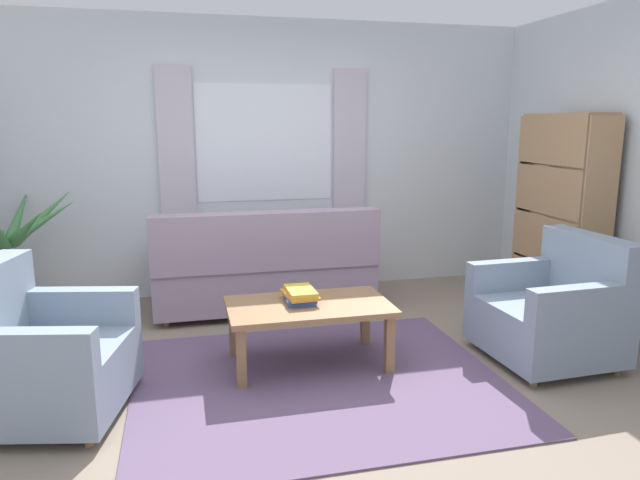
% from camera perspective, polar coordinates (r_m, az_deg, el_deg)
% --- Properties ---
extents(ground_plane, '(6.24, 6.24, 0.00)m').
position_cam_1_polar(ground_plane, '(3.83, -0.10, -13.91)').
color(ground_plane, gray).
extents(wall_back, '(5.32, 0.12, 2.60)m').
position_cam_1_polar(wall_back, '(5.69, -5.52, 8.03)').
color(wall_back, silver).
rests_on(wall_back, ground_plane).
extents(window_with_curtains, '(1.98, 0.07, 1.40)m').
position_cam_1_polar(window_with_curtains, '(5.60, -5.42, 9.51)').
color(window_with_curtains, white).
extents(area_rug, '(2.33, 1.97, 0.01)m').
position_cam_1_polar(area_rug, '(3.82, -0.10, -13.83)').
color(area_rug, '#604C6B').
rests_on(area_rug, ground_plane).
extents(couch, '(1.90, 0.82, 0.92)m').
position_cam_1_polar(couch, '(5.12, -5.54, -2.94)').
color(couch, '#998499').
rests_on(couch, ground_plane).
extents(armchair_left, '(0.98, 0.99, 0.88)m').
position_cam_1_polar(armchair_left, '(3.67, -26.10, -10.26)').
color(armchair_left, gray).
rests_on(armchair_left, ground_plane).
extents(armchair_right, '(0.85, 0.87, 0.88)m').
position_cam_1_polar(armchair_right, '(4.37, 22.13, -6.49)').
color(armchair_right, gray).
rests_on(armchair_right, ground_plane).
extents(coffee_table, '(1.10, 0.64, 0.44)m').
position_cam_1_polar(coffee_table, '(3.95, -1.13, -7.11)').
color(coffee_table, olive).
rests_on(coffee_table, ground_plane).
extents(book_stack_on_table, '(0.23, 0.33, 0.09)m').
position_cam_1_polar(book_stack_on_table, '(3.96, -1.95, -5.47)').
color(book_stack_on_table, '#335199').
rests_on(book_stack_on_table, coffee_table).
extents(potted_plant, '(1.11, 1.29, 1.15)m').
position_cam_1_polar(potted_plant, '(5.33, -28.36, -1.88)').
color(potted_plant, '#9E6B4C').
rests_on(potted_plant, ground_plane).
extents(bookshelf, '(0.30, 0.94, 1.72)m').
position_cam_1_polar(bookshelf, '(5.37, 22.52, 1.72)').
color(bookshelf, '#A87F56').
rests_on(bookshelf, ground_plane).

